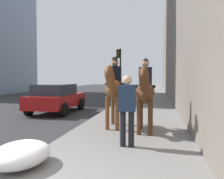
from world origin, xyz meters
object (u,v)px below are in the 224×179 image
at_px(car_near_lane, 56,98).
at_px(traffic_light_far_curb, 119,66).
at_px(mounted_horse_far, 145,91).
at_px(traffic_light_near_curb, 115,71).
at_px(mounted_horse_near, 114,88).
at_px(pedestrian_greeting, 127,106).

bearing_deg(car_near_lane, traffic_light_far_curb, -13.68).
bearing_deg(mounted_horse_far, car_near_lane, -131.28).
xyz_separation_m(car_near_lane, traffic_light_near_curb, (7.22, -1.79, 1.56)).
relative_size(mounted_horse_near, mounted_horse_far, 1.02).
relative_size(mounted_horse_far, car_near_lane, 0.57).
relative_size(mounted_horse_near, pedestrian_greeting, 1.36).
height_order(pedestrian_greeting, car_near_lane, pedestrian_greeting).
xyz_separation_m(pedestrian_greeting, traffic_light_far_curb, (13.59, 2.29, 1.64)).
relative_size(mounted_horse_far, pedestrian_greeting, 1.33).
bearing_deg(pedestrian_greeting, mounted_horse_far, -13.69).
xyz_separation_m(mounted_horse_near, car_near_lane, (3.60, 3.61, -0.65)).
relative_size(pedestrian_greeting, traffic_light_near_curb, 0.50).
bearing_deg(mounted_horse_near, mounted_horse_far, 65.38).
distance_m(mounted_horse_far, car_near_lane, 6.20).
bearing_deg(traffic_light_near_curb, pedestrian_greeting, -169.09).
relative_size(pedestrian_greeting, car_near_lane, 0.43).
xyz_separation_m(mounted_horse_far, pedestrian_greeting, (-1.62, 0.35, -0.27)).
distance_m(car_near_lane, traffic_light_near_curb, 7.60).
distance_m(pedestrian_greeting, traffic_light_near_curb, 13.22).
bearing_deg(traffic_light_far_curb, car_near_lane, 165.78).
bearing_deg(pedestrian_greeting, traffic_light_far_curb, 8.04).
xyz_separation_m(mounted_horse_near, traffic_light_near_curb, (10.82, 1.82, 0.91)).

